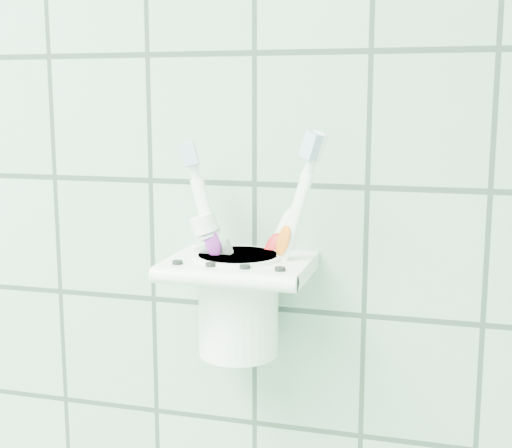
% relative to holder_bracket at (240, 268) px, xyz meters
% --- Properties ---
extents(holder_bracket, '(0.13, 0.11, 0.04)m').
position_rel_holder_bracket_xyz_m(holder_bracket, '(0.00, 0.00, 0.00)').
color(holder_bracket, white).
rests_on(holder_bracket, wall_back).
extents(cup, '(0.08, 0.08, 0.10)m').
position_rel_holder_bracket_xyz_m(cup, '(-0.00, 0.00, -0.03)').
color(cup, white).
rests_on(cup, holder_bracket).
extents(toothbrush_pink, '(0.06, 0.02, 0.20)m').
position_rel_holder_bracket_xyz_m(toothbrush_pink, '(0.00, -0.00, 0.02)').
color(toothbrush_pink, white).
rests_on(toothbrush_pink, cup).
extents(toothbrush_blue, '(0.07, 0.07, 0.19)m').
position_rel_holder_bracket_xyz_m(toothbrush_blue, '(-0.01, 0.01, 0.02)').
color(toothbrush_blue, white).
rests_on(toothbrush_blue, cup).
extents(toothbrush_orange, '(0.07, 0.03, 0.21)m').
position_rel_holder_bracket_xyz_m(toothbrush_orange, '(0.01, 0.01, 0.03)').
color(toothbrush_orange, white).
rests_on(toothbrush_orange, cup).
extents(toothpaste_tube, '(0.06, 0.03, 0.14)m').
position_rel_holder_bracket_xyz_m(toothpaste_tube, '(0.00, 0.01, -0.00)').
color(toothpaste_tube, silver).
rests_on(toothpaste_tube, cup).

